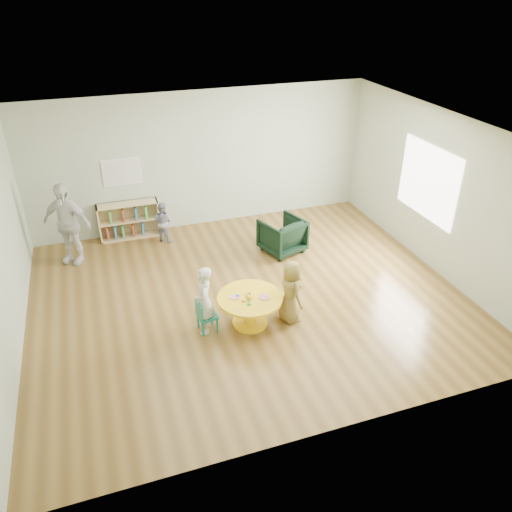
{
  "coord_description": "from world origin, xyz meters",
  "views": [
    {
      "loc": [
        -2.1,
        -6.61,
        4.76
      ],
      "look_at": [
        0.05,
        -0.3,
        0.94
      ],
      "focal_mm": 35.0,
      "sensor_mm": 36.0,
      "label": 1
    }
  ],
  "objects_px": {
    "kid_chair_left": "(205,315)",
    "child_left": "(204,301)",
    "child_right": "(291,292)",
    "armchair": "(282,235)",
    "activity_table": "(250,305)",
    "kid_chair_right": "(289,297)",
    "bookshelf": "(128,220)",
    "adult_caretaker": "(67,224)",
    "toddler": "(163,222)"
  },
  "relations": [
    {
      "from": "activity_table",
      "to": "kid_chair_right",
      "type": "relative_size",
      "value": 1.84
    },
    {
      "from": "armchair",
      "to": "adult_caretaker",
      "type": "xyz_separation_m",
      "value": [
        -3.85,
        0.9,
        0.44
      ]
    },
    {
      "from": "armchair",
      "to": "child_left",
      "type": "xyz_separation_m",
      "value": [
        -2.0,
        -1.94,
        0.21
      ]
    },
    {
      "from": "kid_chair_right",
      "to": "child_right",
      "type": "bearing_deg",
      "value": 169.76
    },
    {
      "from": "kid_chair_right",
      "to": "child_right",
      "type": "relative_size",
      "value": 0.52
    },
    {
      "from": "kid_chair_left",
      "to": "toddler",
      "type": "height_order",
      "value": "toddler"
    },
    {
      "from": "kid_chair_left",
      "to": "armchair",
      "type": "xyz_separation_m",
      "value": [
        2.0,
        1.94,
        0.06
      ]
    },
    {
      "from": "bookshelf",
      "to": "child_right",
      "type": "relative_size",
      "value": 1.16
    },
    {
      "from": "kid_chair_right",
      "to": "activity_table",
      "type": "bearing_deg",
      "value": 104.65
    },
    {
      "from": "bookshelf",
      "to": "adult_caretaker",
      "type": "distance_m",
      "value": 1.37
    },
    {
      "from": "child_left",
      "to": "child_right",
      "type": "height_order",
      "value": "child_left"
    },
    {
      "from": "activity_table",
      "to": "toddler",
      "type": "relative_size",
      "value": 1.2
    },
    {
      "from": "bookshelf",
      "to": "toddler",
      "type": "xyz_separation_m",
      "value": [
        0.64,
        -0.4,
        0.05
      ]
    },
    {
      "from": "armchair",
      "to": "toddler",
      "type": "bearing_deg",
      "value": -48.0
    },
    {
      "from": "child_left",
      "to": "kid_chair_left",
      "type": "bearing_deg",
      "value": -102.9
    },
    {
      "from": "activity_table",
      "to": "child_right",
      "type": "distance_m",
      "value": 0.65
    },
    {
      "from": "kid_chair_left",
      "to": "adult_caretaker",
      "type": "xyz_separation_m",
      "value": [
        -1.84,
        2.84,
        0.5
      ]
    },
    {
      "from": "kid_chair_right",
      "to": "toddler",
      "type": "relative_size",
      "value": 0.65
    },
    {
      "from": "bookshelf",
      "to": "child_left",
      "type": "bearing_deg",
      "value": -78.23
    },
    {
      "from": "bookshelf",
      "to": "adult_caretaker",
      "type": "relative_size",
      "value": 0.77
    },
    {
      "from": "kid_chair_right",
      "to": "child_right",
      "type": "height_order",
      "value": "child_right"
    },
    {
      "from": "bookshelf",
      "to": "kid_chair_right",
      "type": "bearing_deg",
      "value": -58.86
    },
    {
      "from": "bookshelf",
      "to": "child_right",
      "type": "bearing_deg",
      "value": -60.85
    },
    {
      "from": "toddler",
      "to": "adult_caretaker",
      "type": "bearing_deg",
      "value": 50.98
    },
    {
      "from": "adult_caretaker",
      "to": "child_right",
      "type": "bearing_deg",
      "value": -12.52
    },
    {
      "from": "child_left",
      "to": "toddler",
      "type": "bearing_deg",
      "value": -163.36
    },
    {
      "from": "child_left",
      "to": "adult_caretaker",
      "type": "xyz_separation_m",
      "value": [
        -1.85,
        2.84,
        0.23
      ]
    },
    {
      "from": "kid_chair_left",
      "to": "adult_caretaker",
      "type": "distance_m",
      "value": 3.42
    },
    {
      "from": "child_right",
      "to": "armchair",
      "type": "bearing_deg",
      "value": -26.43
    },
    {
      "from": "activity_table",
      "to": "armchair",
      "type": "relative_size",
      "value": 1.33
    },
    {
      "from": "armchair",
      "to": "child_right",
      "type": "bearing_deg",
      "value": 53.22
    },
    {
      "from": "kid_chair_left",
      "to": "child_left",
      "type": "relative_size",
      "value": 0.48
    },
    {
      "from": "bookshelf",
      "to": "child_left",
      "type": "xyz_separation_m",
      "value": [
        0.73,
        -3.52,
        0.18
      ]
    },
    {
      "from": "activity_table",
      "to": "armchair",
      "type": "xyz_separation_m",
      "value": [
        1.31,
        1.99,
        -0.0
      ]
    },
    {
      "from": "activity_table",
      "to": "child_left",
      "type": "bearing_deg",
      "value": 175.7
    },
    {
      "from": "child_right",
      "to": "toddler",
      "type": "bearing_deg",
      "value": 15.03
    },
    {
      "from": "activity_table",
      "to": "kid_chair_right",
      "type": "bearing_deg",
      "value": 7.96
    },
    {
      "from": "child_left",
      "to": "toddler",
      "type": "distance_m",
      "value": 3.13
    },
    {
      "from": "armchair",
      "to": "kid_chair_left",
      "type": "bearing_deg",
      "value": 25.47
    },
    {
      "from": "activity_table",
      "to": "armchair",
      "type": "height_order",
      "value": "armchair"
    },
    {
      "from": "toddler",
      "to": "child_left",
      "type": "bearing_deg",
      "value": 133.6
    },
    {
      "from": "toddler",
      "to": "activity_table",
      "type": "bearing_deg",
      "value": 145.76
    },
    {
      "from": "kid_chair_right",
      "to": "adult_caretaker",
      "type": "distance_m",
      "value": 4.29
    },
    {
      "from": "kid_chair_right",
      "to": "armchair",
      "type": "distance_m",
      "value": 2.0
    },
    {
      "from": "kid_chair_right",
      "to": "child_left",
      "type": "bearing_deg",
      "value": 98.49
    },
    {
      "from": "child_left",
      "to": "child_right",
      "type": "xyz_separation_m",
      "value": [
        1.31,
        -0.14,
        -0.03
      ]
    },
    {
      "from": "adult_caretaker",
      "to": "kid_chair_left",
      "type": "bearing_deg",
      "value": -26.15
    },
    {
      "from": "kid_chair_left",
      "to": "bookshelf",
      "type": "xyz_separation_m",
      "value": [
        -0.73,
        3.52,
        0.08
      ]
    },
    {
      "from": "kid_chair_left",
      "to": "adult_caretaker",
      "type": "height_order",
      "value": "adult_caretaker"
    },
    {
      "from": "kid_chair_left",
      "to": "child_right",
      "type": "bearing_deg",
      "value": 77.23
    }
  ]
}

